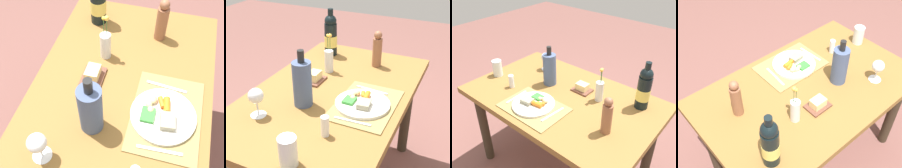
# 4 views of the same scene
# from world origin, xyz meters

# --- Properties ---
(ground_plane) EXTENTS (8.00, 8.00, 0.00)m
(ground_plane) POSITION_xyz_m (0.00, 0.00, 0.00)
(ground_plane) COLOR brown
(dining_table) EXTENTS (1.29, 0.80, 0.71)m
(dining_table) POSITION_xyz_m (0.00, 0.00, 0.61)
(dining_table) COLOR brown
(dining_table) RESTS_ON ground_plane
(placemat) EXTENTS (0.41, 0.29, 0.01)m
(placemat) POSITION_xyz_m (-0.05, -0.21, 0.72)
(placemat) COLOR olive
(placemat) RESTS_ON dining_table
(dinner_plate) EXTENTS (0.27, 0.27, 0.04)m
(dinner_plate) POSITION_xyz_m (-0.06, -0.20, 0.73)
(dinner_plate) COLOR silver
(dinner_plate) RESTS_ON placemat
(fork) EXTENTS (0.02, 0.18, 0.00)m
(fork) POSITION_xyz_m (-0.22, -0.21, 0.72)
(fork) COLOR silver
(fork) RESTS_ON placemat
(knife) EXTENTS (0.03, 0.18, 0.00)m
(knife) POSITION_xyz_m (0.09, -0.20, 0.72)
(knife) COLOR silver
(knife) RESTS_ON placemat
(pepper_mill) EXTENTS (0.06, 0.06, 0.23)m
(pepper_mill) POSITION_xyz_m (0.41, -0.11, 0.82)
(pepper_mill) COLOR #915A3E
(pepper_mill) RESTS_ON dining_table
(salt_shaker) EXTENTS (0.04, 0.04, 0.09)m
(salt_shaker) POSITION_xyz_m (-0.35, -0.14, 0.76)
(salt_shaker) COLOR white
(salt_shaker) RESTS_ON dining_table
(butter_dish) EXTENTS (0.13, 0.10, 0.06)m
(butter_dish) POSITION_xyz_m (0.07, 0.14, 0.74)
(butter_dish) COLOR brown
(butter_dish) RESTS_ON dining_table
(cooler_bottle) EXTENTS (0.09, 0.09, 0.29)m
(cooler_bottle) POSITION_xyz_m (-0.17, 0.07, 0.83)
(cooler_bottle) COLOR #46567B
(cooler_bottle) RESTS_ON dining_table
(flower_vase) EXTENTS (0.05, 0.05, 0.24)m
(flower_vase) POSITION_xyz_m (0.22, 0.12, 0.79)
(flower_vase) COLOR silver
(flower_vase) RESTS_ON dining_table
(water_tumbler) EXTENTS (0.07, 0.07, 0.12)m
(water_tumbler) POSITION_xyz_m (-0.56, -0.10, 0.77)
(water_tumbler) COLOR silver
(water_tumbler) RESTS_ON dining_table
(wine_glass) EXTENTS (0.07, 0.07, 0.14)m
(wine_glass) POSITION_xyz_m (-0.35, 0.21, 0.81)
(wine_glass) COLOR white
(wine_glass) RESTS_ON dining_table
(wine_bottle) EXTENTS (0.09, 0.09, 0.31)m
(wine_bottle) POSITION_xyz_m (0.46, 0.23, 0.85)
(wine_bottle) COLOR black
(wine_bottle) RESTS_ON dining_table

